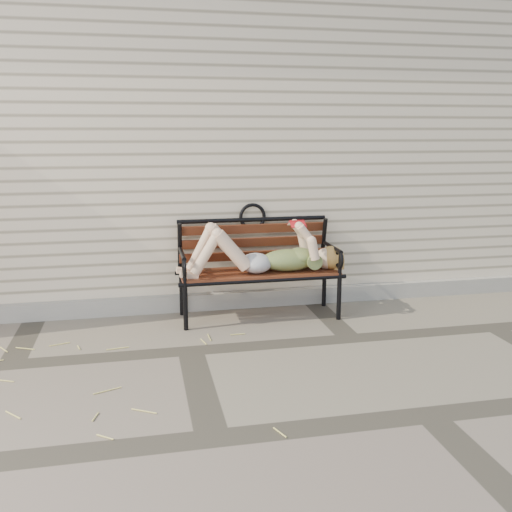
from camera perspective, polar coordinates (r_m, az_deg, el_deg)
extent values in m
plane|color=#746B59|center=(4.30, -6.54, -9.40)|extent=(80.00, 80.00, 0.00)
cube|color=beige|center=(6.98, -9.20, 11.56)|extent=(8.00, 4.00, 3.00)
cube|color=#AAA79A|center=(5.19, -7.57, -4.67)|extent=(8.00, 0.10, 0.15)
cylinder|color=black|center=(4.66, -7.07, -5.04)|extent=(0.04, 0.04, 0.40)
cylinder|color=black|center=(5.04, -7.45, -3.69)|extent=(0.04, 0.04, 0.40)
cylinder|color=black|center=(4.93, 8.31, -4.09)|extent=(0.04, 0.04, 0.40)
cylinder|color=black|center=(5.29, 6.84, -2.89)|extent=(0.04, 0.04, 0.40)
cube|color=maroon|center=(4.89, 0.34, -1.69)|extent=(1.35, 0.43, 0.03)
cylinder|color=black|center=(4.71, 0.85, -2.48)|extent=(1.42, 0.04, 0.04)
cylinder|color=black|center=(5.08, -0.13, -1.34)|extent=(1.42, 0.04, 0.04)
torus|color=black|center=(5.09, -0.35, 3.95)|extent=(0.24, 0.03, 0.24)
ellipsoid|color=#093345|center=(4.90, 3.25, -0.41)|extent=(0.48, 0.27, 0.19)
ellipsoid|color=#093345|center=(4.92, 4.45, 0.00)|extent=(0.23, 0.27, 0.14)
ellipsoid|color=#B8B8BD|center=(4.83, 0.00, -0.72)|extent=(0.27, 0.30, 0.17)
sphere|color=beige|center=(4.99, 7.07, -0.23)|extent=(0.19, 0.19, 0.19)
ellipsoid|color=gold|center=(5.01, 7.56, -0.15)|extent=(0.22, 0.22, 0.20)
cube|color=#B5141B|center=(4.85, 4.10, 3.50)|extent=(0.12, 0.02, 0.02)
cube|color=beige|center=(4.82, 4.22, 3.16)|extent=(0.12, 0.08, 0.04)
cube|color=beige|center=(4.89, 3.98, 3.30)|extent=(0.12, 0.08, 0.04)
cube|color=#B5141B|center=(4.82, 4.23, 3.19)|extent=(0.13, 0.08, 0.05)
cube|color=#B5141B|center=(4.89, 3.97, 3.34)|extent=(0.13, 0.08, 0.05)
cylinder|color=#DBCD6A|center=(4.15, -22.71, -11.06)|extent=(0.09, 0.10, 0.01)
cylinder|color=#DBCD6A|center=(4.13, -17.52, -10.78)|extent=(0.03, 0.17, 0.01)
cylinder|color=#DBCD6A|center=(3.34, -16.82, -16.55)|extent=(0.08, 0.10, 0.01)
cylinder|color=#DBCD6A|center=(3.28, -17.66, -17.16)|extent=(0.01, 0.11, 0.01)
cylinder|color=#DBCD6A|center=(3.87, -7.98, -11.93)|extent=(0.04, 0.09, 0.01)
cylinder|color=#DBCD6A|center=(4.08, -7.55, -10.56)|extent=(0.02, 0.12, 0.01)
cylinder|color=#DBCD6A|center=(4.03, -23.55, -11.86)|extent=(0.09, 0.13, 0.01)
cylinder|color=#DBCD6A|center=(3.25, -22.08, -17.79)|extent=(0.11, 0.15, 0.01)
cylinder|color=#DBCD6A|center=(3.57, -20.33, -14.78)|extent=(0.13, 0.03, 0.01)
cylinder|color=#DBCD6A|center=(3.26, -0.40, -16.73)|extent=(0.06, 0.12, 0.01)
cylinder|color=#DBCD6A|center=(3.73, -2.28, -12.76)|extent=(0.11, 0.06, 0.01)
cylinder|color=#DBCD6A|center=(3.52, -10.70, -14.59)|extent=(0.03, 0.10, 0.01)
cylinder|color=#DBCD6A|center=(3.21, -4.40, -17.31)|extent=(0.13, 0.05, 0.01)
cylinder|color=#DBCD6A|center=(4.35, -15.49, -9.44)|extent=(0.14, 0.01, 0.01)
cylinder|color=#DBCD6A|center=(4.45, -6.20, -8.50)|extent=(0.12, 0.08, 0.01)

